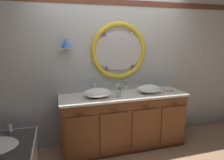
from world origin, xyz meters
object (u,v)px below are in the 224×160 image
at_px(sink_basin_right, 149,89).
at_px(folded_hand_towel, 168,90).
at_px(toothbrush_holder_left, 118,94).
at_px(soap_dispenser, 119,90).
at_px(sink_basin_left, 98,93).
at_px(toothbrush_holder_right, 126,88).

distance_m(sink_basin_right, folded_hand_towel, 0.36).
distance_m(toothbrush_holder_left, soap_dispenser, 0.17).
height_order(soap_dispenser, folded_hand_towel, soap_dispenser).
relative_size(sink_basin_left, soap_dispenser, 3.06).
height_order(sink_basin_left, toothbrush_holder_left, toothbrush_holder_left).
xyz_separation_m(soap_dispenser, folded_hand_towel, (0.85, -0.06, -0.04)).
bearing_deg(soap_dispenser, toothbrush_holder_right, 42.00).
bearing_deg(soap_dispenser, sink_basin_left, -169.31).
bearing_deg(folded_hand_towel, toothbrush_holder_right, 161.27).
bearing_deg(folded_hand_towel, sink_basin_right, -179.40).
bearing_deg(sink_basin_right, toothbrush_holder_left, -170.91).
height_order(sink_basin_left, folded_hand_towel, sink_basin_left).
distance_m(sink_basin_left, soap_dispenser, 0.37).
xyz_separation_m(sink_basin_right, folded_hand_towel, (0.35, 0.00, -0.05)).
relative_size(sink_basin_right, toothbrush_holder_left, 1.77).
bearing_deg(toothbrush_holder_left, soap_dispenser, 67.73).
distance_m(sink_basin_right, toothbrush_holder_right, 0.39).
relative_size(toothbrush_holder_right, soap_dispenser, 1.52).
relative_size(soap_dispenser, folded_hand_towel, 0.88).
height_order(sink_basin_left, soap_dispenser, soap_dispenser).
distance_m(toothbrush_holder_right, folded_hand_towel, 0.71).
bearing_deg(toothbrush_holder_right, soap_dispenser, -138.00).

